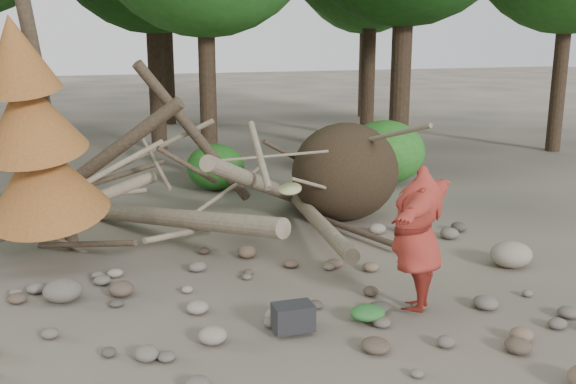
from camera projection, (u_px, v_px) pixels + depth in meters
name	position (u px, v px, depth m)	size (l,w,h in m)	color
ground	(305.00, 325.00, 8.29)	(120.00, 120.00, 0.00)	#514C44
deadfall_pile	(320.00, 177.00, 12.61)	(8.55, 5.24, 3.30)	#332619
dead_conifer	(35.00, 138.00, 9.80)	(2.06, 2.16, 4.35)	#4C3F30
bush_mid	(215.00, 167.00, 15.53)	(1.40, 1.40, 1.12)	#25691E
bush_right	(385.00, 152.00, 16.18)	(2.00, 2.00, 1.60)	#2F7C26
frisbee_thrower	(417.00, 239.00, 8.37)	(2.88, 2.14, 1.95)	maroon
backpack	(293.00, 321.00, 8.00)	(0.50, 0.33, 0.33)	black
cloth_green	(368.00, 316.00, 8.32)	(0.47, 0.40, 0.18)	#29682B
cloth_orange	(301.00, 322.00, 8.23)	(0.30, 0.25, 0.11)	#AF3E1E
boulder_mid_right	(511.00, 254.00, 10.34)	(0.69, 0.62, 0.41)	gray
boulder_mid_left	(63.00, 290.00, 8.98)	(0.54, 0.49, 0.33)	#615951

